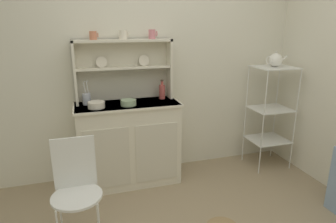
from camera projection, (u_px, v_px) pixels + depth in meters
name	position (u px, v px, depth m)	size (l,w,h in m)	color
wall_back	(154.00, 61.00, 3.16)	(3.84, 0.05, 2.50)	silver
hutch_cabinet	(129.00, 143.00, 3.06)	(1.05, 0.45, 0.87)	silver
hutch_shelf_unit	(123.00, 65.00, 2.98)	(0.98, 0.18, 0.62)	beige
bakers_rack	(271.00, 105.00, 3.35)	(0.43, 0.38, 1.18)	silver
wire_chair	(76.00, 184.00, 2.13)	(0.36, 0.36, 0.85)	white
cup_terracotta_0	(93.00, 35.00, 2.78)	(0.08, 0.07, 0.08)	#C67556
cup_cream_1	(123.00, 35.00, 2.86)	(0.09, 0.08, 0.09)	silver
cup_rose_2	(152.00, 34.00, 2.94)	(0.08, 0.07, 0.09)	#D17A84
bowl_mixing_large	(96.00, 105.00, 2.77)	(0.16, 0.16, 0.06)	silver
bowl_floral_medium	(128.00, 103.00, 2.86)	(0.15, 0.15, 0.06)	#9EB78E
jam_bottle	(162.00, 91.00, 3.10)	(0.06, 0.06, 0.20)	#B74C47
utensil_jar	(87.00, 99.00, 2.88)	(0.08, 0.08, 0.24)	#B2B7C6
porcelain_teapot	(275.00, 60.00, 3.20)	(0.24, 0.15, 0.17)	white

